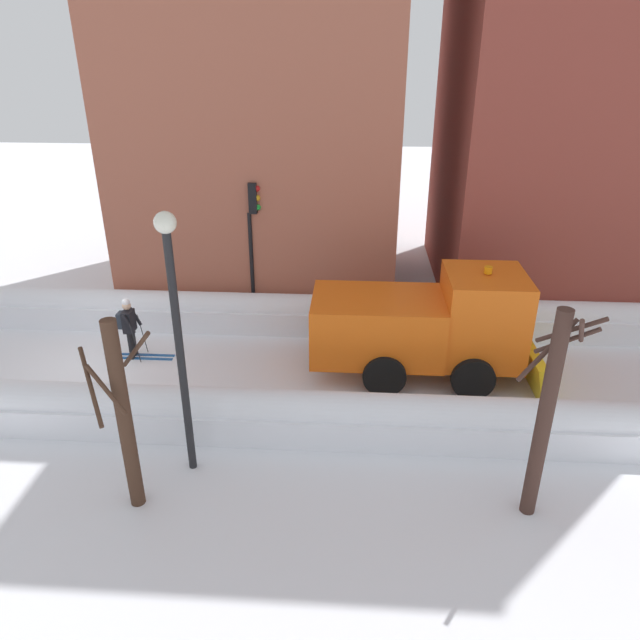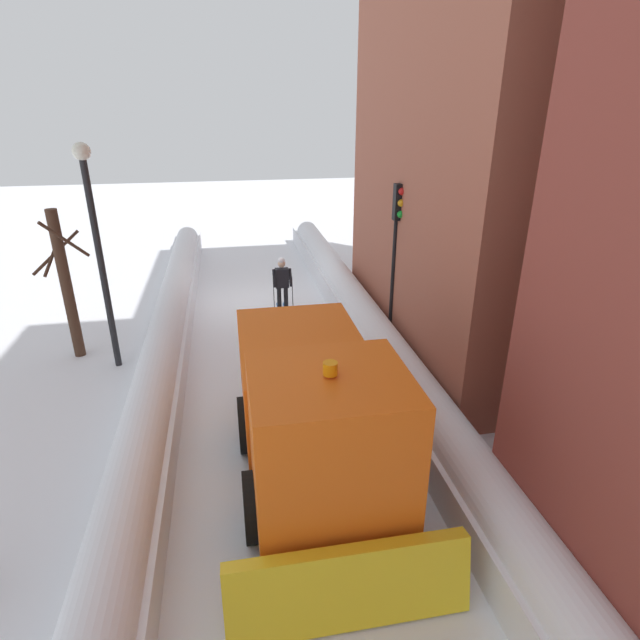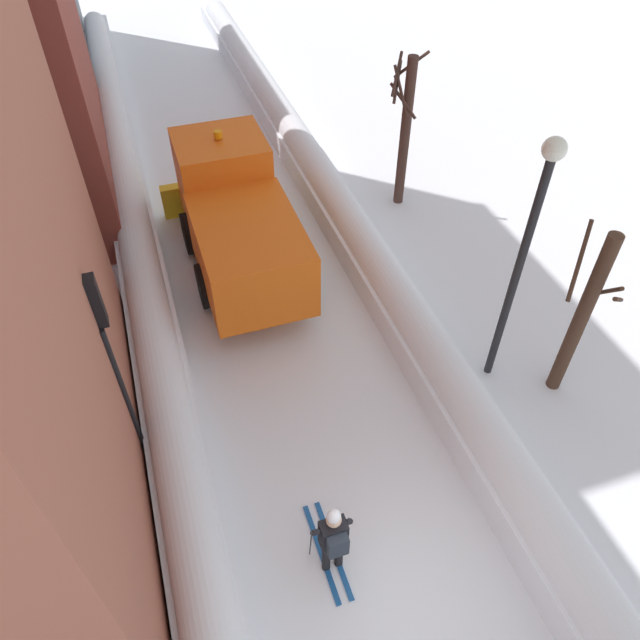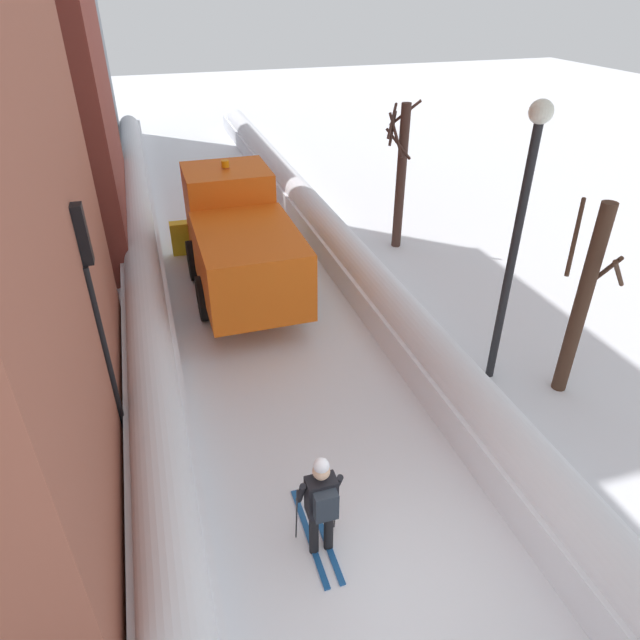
{
  "view_description": "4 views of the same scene",
  "coord_description": "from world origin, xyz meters",
  "px_view_note": "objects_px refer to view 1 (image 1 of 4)",
  "views": [
    {
      "loc": [
        13.66,
        7.16,
        8.07
      ],
      "look_at": [
        0.21,
        6.27,
        1.74
      ],
      "focal_mm": 32.84,
      "sensor_mm": 36.0,
      "label": 1
    },
    {
      "loc": [
        0.94,
        16.28,
        6.28
      ],
      "look_at": [
        -0.98,
        5.86,
        1.74
      ],
      "focal_mm": 28.52,
      "sensor_mm": 36.0,
      "label": 2
    },
    {
      "loc": [
        -2.2,
        -3.06,
        9.9
      ],
      "look_at": [
        0.48,
        4.91,
        1.64
      ],
      "focal_mm": 33.43,
      "sensor_mm": 36.0,
      "label": 3
    },
    {
      "loc": [
        -2.24,
        -4.11,
        7.15
      ],
      "look_at": [
        0.38,
        4.29,
        1.75
      ],
      "focal_mm": 31.41,
      "sensor_mm": 36.0,
      "label": 4
    }
  ],
  "objects_px": {
    "plow_truck": "(427,324)",
    "bare_tree_near": "(123,415)",
    "skier": "(129,325)",
    "traffic_light_pole": "(253,227)",
    "street_lamp": "(176,319)",
    "bare_tree_mid": "(546,411)"
  },
  "relations": [
    {
      "from": "plow_truck",
      "to": "bare_tree_near",
      "type": "distance_m",
      "value": 8.09
    },
    {
      "from": "plow_truck",
      "to": "bare_tree_near",
      "type": "xyz_separation_m",
      "value": [
        5.37,
        -6.03,
        0.56
      ]
    },
    {
      "from": "skier",
      "to": "traffic_light_pole",
      "type": "distance_m",
      "value": 4.64
    },
    {
      "from": "street_lamp",
      "to": "bare_tree_mid",
      "type": "distance_m",
      "value": 6.89
    },
    {
      "from": "skier",
      "to": "bare_tree_near",
      "type": "relative_size",
      "value": 0.46
    },
    {
      "from": "traffic_light_pole",
      "to": "street_lamp",
      "type": "height_order",
      "value": "street_lamp"
    },
    {
      "from": "bare_tree_near",
      "to": "skier",
      "type": "bearing_deg",
      "value": -159.4
    },
    {
      "from": "street_lamp",
      "to": "plow_truck",
      "type": "bearing_deg",
      "value": 129.1
    },
    {
      "from": "bare_tree_mid",
      "to": "traffic_light_pole",
      "type": "bearing_deg",
      "value": -141.15
    },
    {
      "from": "skier",
      "to": "bare_tree_mid",
      "type": "height_order",
      "value": "bare_tree_mid"
    },
    {
      "from": "plow_truck",
      "to": "street_lamp",
      "type": "distance_m",
      "value": 7.03
    },
    {
      "from": "skier",
      "to": "traffic_light_pole",
      "type": "relative_size",
      "value": 0.41
    },
    {
      "from": "plow_truck",
      "to": "bare_tree_mid",
      "type": "xyz_separation_m",
      "value": [
        5.08,
        1.5,
        0.78
      ]
    },
    {
      "from": "plow_truck",
      "to": "street_lamp",
      "type": "relative_size",
      "value": 1.09
    },
    {
      "from": "street_lamp",
      "to": "bare_tree_near",
      "type": "height_order",
      "value": "street_lamp"
    },
    {
      "from": "skier",
      "to": "bare_tree_mid",
      "type": "xyz_separation_m",
      "value": [
        5.47,
        9.7,
        1.26
      ]
    },
    {
      "from": "plow_truck",
      "to": "traffic_light_pole",
      "type": "height_order",
      "value": "traffic_light_pole"
    },
    {
      "from": "street_lamp",
      "to": "bare_tree_mid",
      "type": "height_order",
      "value": "street_lamp"
    },
    {
      "from": "plow_truck",
      "to": "bare_tree_near",
      "type": "relative_size",
      "value": 1.52
    },
    {
      "from": "street_lamp",
      "to": "bare_tree_near",
      "type": "xyz_separation_m",
      "value": [
        1.12,
        -0.79,
        -1.42
      ]
    },
    {
      "from": "plow_truck",
      "to": "bare_tree_near",
      "type": "bearing_deg",
      "value": -48.27
    },
    {
      "from": "street_lamp",
      "to": "bare_tree_near",
      "type": "bearing_deg",
      "value": -35.24
    }
  ]
}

